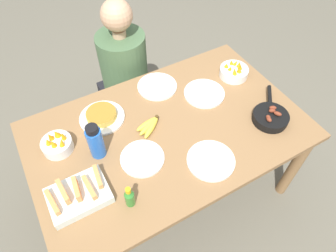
{
  "coord_description": "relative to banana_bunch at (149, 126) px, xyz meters",
  "views": [
    {
      "loc": [
        -0.53,
        -0.94,
        2.05
      ],
      "look_at": [
        0.0,
        0.0,
        0.73
      ],
      "focal_mm": 32.0,
      "sensor_mm": 36.0,
      "label": 1
    }
  ],
  "objects": [
    {
      "name": "fruit_bowl_citrus",
      "position": [
        -0.5,
        0.11,
        0.02
      ],
      "size": [
        0.16,
        0.16,
        0.12
      ],
      "color": "white",
      "rests_on": "dining_table"
    },
    {
      "name": "empty_plate_mid_edge",
      "position": [
        -0.13,
        -0.17,
        -0.01
      ],
      "size": [
        0.24,
        0.24,
        0.02
      ],
      "color": "white",
      "rests_on": "dining_table"
    },
    {
      "name": "fruit_bowl_mango",
      "position": [
        0.7,
        0.12,
        0.02
      ],
      "size": [
        0.19,
        0.19,
        0.11
      ],
      "color": "white",
      "rests_on": "dining_table"
    },
    {
      "name": "dining_table",
      "position": [
        0.09,
        -0.06,
        -0.1
      ],
      "size": [
        1.57,
        0.99,
        0.7
      ],
      "color": "olive",
      "rests_on": "ground_plane"
    },
    {
      "name": "frittata_plate_center",
      "position": [
        -0.21,
        0.2,
        0.0
      ],
      "size": [
        0.27,
        0.27,
        0.06
      ],
      "color": "white",
      "rests_on": "dining_table"
    },
    {
      "name": "melon_tray",
      "position": [
        -0.5,
        -0.22,
        0.01
      ],
      "size": [
        0.28,
        0.21,
        0.1
      ],
      "color": "silver",
      "rests_on": "dining_table"
    },
    {
      "name": "skillet",
      "position": [
        0.64,
        -0.29,
        0.01
      ],
      "size": [
        0.28,
        0.31,
        0.08
      ],
      "rotation": [
        0.0,
        0.0,
        0.88
      ],
      "color": "black",
      "rests_on": "dining_table"
    },
    {
      "name": "water_bottle",
      "position": [
        -0.32,
        -0.02,
        0.09
      ],
      "size": [
        0.08,
        0.08,
        0.22
      ],
      "color": "blue",
      "rests_on": "dining_table"
    },
    {
      "name": "hot_sauce_bottle",
      "position": [
        -0.29,
        -0.37,
        0.04
      ],
      "size": [
        0.05,
        0.05,
        0.14
      ],
      "color": "#337F2D",
      "rests_on": "dining_table"
    },
    {
      "name": "person_figure",
      "position": [
        0.13,
        0.67,
        -0.26
      ],
      "size": [
        0.38,
        0.38,
        1.14
      ],
      "color": "black",
      "rests_on": "ground_plane"
    },
    {
      "name": "banana_bunch",
      "position": [
        0.0,
        0.0,
        0.0
      ],
      "size": [
        0.17,
        0.13,
        0.04
      ],
      "color": "gold",
      "rests_on": "dining_table"
    },
    {
      "name": "empty_plate_far_left",
      "position": [
        0.2,
        0.28,
        -0.01
      ],
      "size": [
        0.26,
        0.26,
        0.02
      ],
      "color": "white",
      "rests_on": "dining_table"
    },
    {
      "name": "empty_plate_far_right",
      "position": [
        0.43,
        0.07,
        -0.01
      ],
      "size": [
        0.26,
        0.26,
        0.02
      ],
      "color": "white",
      "rests_on": "dining_table"
    },
    {
      "name": "empty_plate_near_front",
      "position": [
        0.18,
        -0.36,
        -0.01
      ],
      "size": [
        0.26,
        0.26,
        0.02
      ],
      "color": "white",
      "rests_on": "dining_table"
    },
    {
      "name": "ground_plane",
      "position": [
        0.09,
        -0.06,
        -0.72
      ],
      "size": [
        14.0,
        14.0,
        0.0
      ],
      "primitive_type": "plane",
      "color": "#666051"
    }
  ]
}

